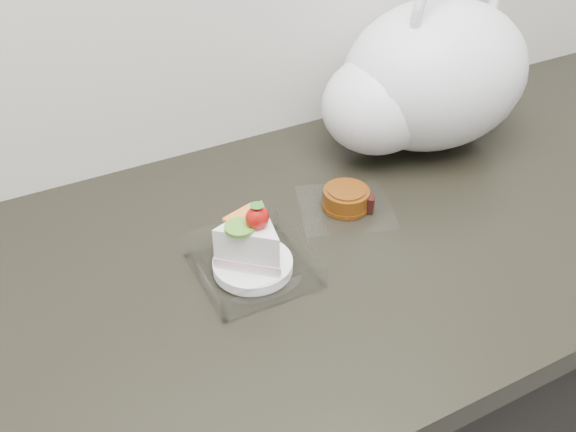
% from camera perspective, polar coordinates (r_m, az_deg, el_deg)
% --- Properties ---
extents(cake_tray, '(0.15, 0.15, 0.12)m').
position_cam_1_polar(cake_tray, '(0.85, -3.19, -3.38)').
color(cake_tray, white).
rests_on(cake_tray, counter).
extents(mooncake_wrap, '(0.18, 0.17, 0.03)m').
position_cam_1_polar(mooncake_wrap, '(0.98, 5.25, 1.41)').
color(mooncake_wrap, white).
rests_on(mooncake_wrap, counter).
extents(plastic_bag, '(0.41, 0.32, 0.31)m').
position_cam_1_polar(plastic_bag, '(1.11, 12.03, 11.81)').
color(plastic_bag, white).
rests_on(plastic_bag, counter).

